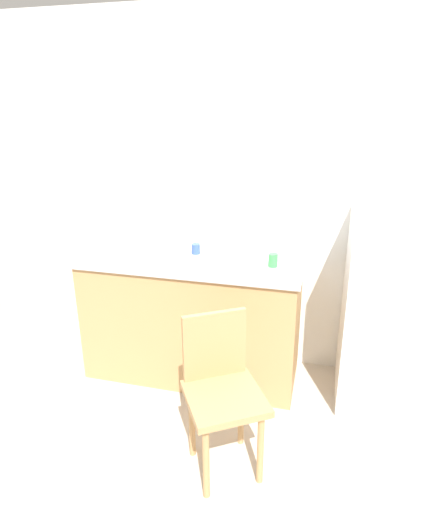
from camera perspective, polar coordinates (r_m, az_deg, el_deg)
name	(u,v)px	position (r m, az deg, el deg)	size (l,w,h in m)	color
ground_plane	(227,438)	(2.85, 0.44, -23.31)	(8.00, 8.00, 0.00)	#BCB2A3
back_wall	(260,198)	(3.14, 4.84, 7.73)	(4.80, 0.10, 2.61)	silver
cabinet_base	(193,318)	(3.21, -4.16, -8.38)	(1.55, 0.60, 0.89)	tan
countertop	(192,260)	(3.02, -4.38, -0.57)	(1.59, 0.64, 0.04)	#B7B7BC
faucet	(197,230)	(3.21, -3.69, 3.48)	(0.02, 0.02, 0.26)	#B7B7BC
refrigerator	(390,313)	(3.02, 21.50, -7.20)	(0.60, 0.58, 1.30)	white
chair	(221,387)	(2.41, -0.36, -17.21)	(0.55, 0.55, 0.89)	tan
dish_tray	(238,263)	(2.83, 1.89, -0.93)	(0.28, 0.20, 0.05)	white
cup_green	(273,260)	(2.84, 6.62, -0.56)	(0.06, 0.06, 0.09)	green
cup_blue	(196,249)	(3.08, -3.82, 0.97)	(0.06, 0.06, 0.07)	blue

